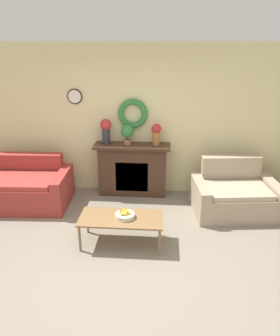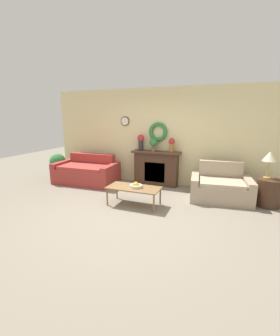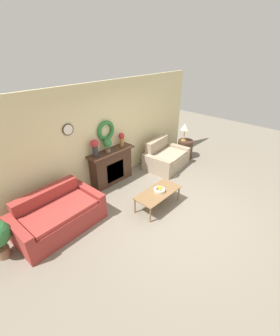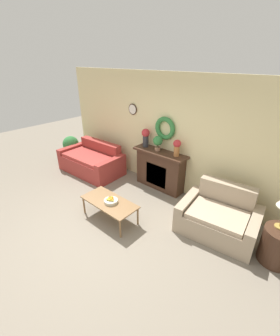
{
  "view_description": "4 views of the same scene",
  "coord_description": "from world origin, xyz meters",
  "px_view_note": "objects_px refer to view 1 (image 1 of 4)",
  "views": [
    {
      "loc": [
        0.52,
        -3.45,
        2.69
      ],
      "look_at": [
        0.16,
        1.15,
        0.91
      ],
      "focal_mm": 35.0,
      "sensor_mm": 36.0,
      "label": 1
    },
    {
      "loc": [
        1.79,
        -3.82,
        1.94
      ],
      "look_at": [
        -0.19,
        1.22,
        0.68
      ],
      "focal_mm": 24.0,
      "sensor_mm": 36.0,
      "label": 2
    },
    {
      "loc": [
        -3.51,
        -2.16,
        3.46
      ],
      "look_at": [
        0.09,
        1.21,
        0.73
      ],
      "focal_mm": 24.0,
      "sensor_mm": 36.0,
      "label": 3
    },
    {
      "loc": [
        2.82,
        -1.84,
        2.94
      ],
      "look_at": [
        0.02,
        1.32,
        0.86
      ],
      "focal_mm": 24.0,
      "sensor_mm": 36.0,
      "label": 4
    }
  ],
  "objects_px": {
    "fruit_bowl": "(125,215)",
    "vase_on_mantel_left": "(106,129)",
    "fireplace": "(133,169)",
    "coffee_table": "(121,220)",
    "vase_on_mantel_right": "(156,133)",
    "loveseat_right": "(234,194)",
    "potted_plant_on_mantel": "(127,132)",
    "couch_left": "(18,187)"
  },
  "relations": [
    {
      "from": "loveseat_right",
      "to": "fireplace",
      "type": "bearing_deg",
      "value": 156.38
    },
    {
      "from": "fireplace",
      "to": "fruit_bowl",
      "type": "distance_m",
      "value": 1.65
    },
    {
      "from": "vase_on_mantel_right",
      "to": "loveseat_right",
      "type": "bearing_deg",
      "value": -21.84
    },
    {
      "from": "fireplace",
      "to": "loveseat_right",
      "type": "bearing_deg",
      "value": -16.76
    },
    {
      "from": "fruit_bowl",
      "to": "potted_plant_on_mantel",
      "type": "distance_m",
      "value": 1.8
    },
    {
      "from": "loveseat_right",
      "to": "potted_plant_on_mantel",
      "type": "xyz_separation_m",
      "value": [
        -1.86,
        0.52,
        0.9
      ]
    },
    {
      "from": "fireplace",
      "to": "fruit_bowl",
      "type": "relative_size",
      "value": 5.04
    },
    {
      "from": "couch_left",
      "to": "fruit_bowl",
      "type": "distance_m",
      "value": 2.3
    },
    {
      "from": "loveseat_right",
      "to": "fruit_bowl",
      "type": "xyz_separation_m",
      "value": [
        -1.71,
        -1.12,
        0.17
      ]
    },
    {
      "from": "fireplace",
      "to": "potted_plant_on_mantel",
      "type": "xyz_separation_m",
      "value": [
        -0.09,
        -0.01,
        0.7
      ]
    },
    {
      "from": "vase_on_mantel_right",
      "to": "potted_plant_on_mantel",
      "type": "xyz_separation_m",
      "value": [
        -0.51,
        -0.02,
        0.0
      ]
    },
    {
      "from": "fruit_bowl",
      "to": "vase_on_mantel_right",
      "type": "relative_size",
      "value": 0.71
    },
    {
      "from": "loveseat_right",
      "to": "vase_on_mantel_left",
      "type": "xyz_separation_m",
      "value": [
        -2.24,
        0.54,
        0.94
      ]
    },
    {
      "from": "fruit_bowl",
      "to": "vase_on_mantel_left",
      "type": "relative_size",
      "value": 0.6
    },
    {
      "from": "fruit_bowl",
      "to": "potted_plant_on_mantel",
      "type": "relative_size",
      "value": 0.76
    },
    {
      "from": "vase_on_mantel_right",
      "to": "coffee_table",
      "type": "bearing_deg",
      "value": -104.18
    },
    {
      "from": "fireplace",
      "to": "couch_left",
      "type": "xyz_separation_m",
      "value": [
        -1.97,
        -0.56,
        -0.18
      ]
    },
    {
      "from": "loveseat_right",
      "to": "potted_plant_on_mantel",
      "type": "height_order",
      "value": "potted_plant_on_mantel"
    },
    {
      "from": "vase_on_mantel_right",
      "to": "potted_plant_on_mantel",
      "type": "bearing_deg",
      "value": -177.76
    },
    {
      "from": "vase_on_mantel_left",
      "to": "couch_left",
      "type": "bearing_deg",
      "value": -159.15
    },
    {
      "from": "fireplace",
      "to": "vase_on_mantel_left",
      "type": "bearing_deg",
      "value": 179.31
    },
    {
      "from": "fruit_bowl",
      "to": "vase_on_mantel_left",
      "type": "bearing_deg",
      "value": 107.63
    },
    {
      "from": "fireplace",
      "to": "coffee_table",
      "type": "height_order",
      "value": "fireplace"
    },
    {
      "from": "coffee_table",
      "to": "couch_left",
      "type": "bearing_deg",
      "value": 151.07
    },
    {
      "from": "potted_plant_on_mantel",
      "to": "fruit_bowl",
      "type": "bearing_deg",
      "value": -85.08
    },
    {
      "from": "potted_plant_on_mantel",
      "to": "coffee_table",
      "type": "bearing_deg",
      "value": -86.76
    },
    {
      "from": "fireplace",
      "to": "fruit_bowl",
      "type": "bearing_deg",
      "value": -88.11
    },
    {
      "from": "couch_left",
      "to": "fruit_bowl",
      "type": "xyz_separation_m",
      "value": [
        2.02,
        -1.09,
        0.15
      ]
    },
    {
      "from": "couch_left",
      "to": "fruit_bowl",
      "type": "relative_size",
      "value": 6.73
    },
    {
      "from": "coffee_table",
      "to": "fruit_bowl",
      "type": "xyz_separation_m",
      "value": [
        0.05,
        0.0,
        0.08
      ]
    },
    {
      "from": "coffee_table",
      "to": "fruit_bowl",
      "type": "distance_m",
      "value": 0.09
    },
    {
      "from": "fireplace",
      "to": "loveseat_right",
      "type": "height_order",
      "value": "fireplace"
    },
    {
      "from": "fireplace",
      "to": "vase_on_mantel_left",
      "type": "height_order",
      "value": "vase_on_mantel_left"
    },
    {
      "from": "fireplace",
      "to": "couch_left",
      "type": "distance_m",
      "value": 2.05
    },
    {
      "from": "couch_left",
      "to": "fireplace",
      "type": "bearing_deg",
      "value": 13.32
    },
    {
      "from": "couch_left",
      "to": "coffee_table",
      "type": "xyz_separation_m",
      "value": [
        1.97,
        -1.09,
        0.07
      ]
    },
    {
      "from": "coffee_table",
      "to": "loveseat_right",
      "type": "bearing_deg",
      "value": 32.46
    },
    {
      "from": "loveseat_right",
      "to": "potted_plant_on_mantel",
      "type": "relative_size",
      "value": 4.08
    },
    {
      "from": "fruit_bowl",
      "to": "vase_on_mantel_right",
      "type": "xyz_separation_m",
      "value": [
        0.37,
        1.66,
        0.73
      ]
    },
    {
      "from": "couch_left",
      "to": "vase_on_mantel_left",
      "type": "xyz_separation_m",
      "value": [
        1.49,
        0.57,
        0.93
      ]
    },
    {
      "from": "loveseat_right",
      "to": "potted_plant_on_mantel",
      "type": "distance_m",
      "value": 2.13
    },
    {
      "from": "fruit_bowl",
      "to": "vase_on_mantel_right",
      "type": "height_order",
      "value": "vase_on_mantel_right"
    }
  ]
}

